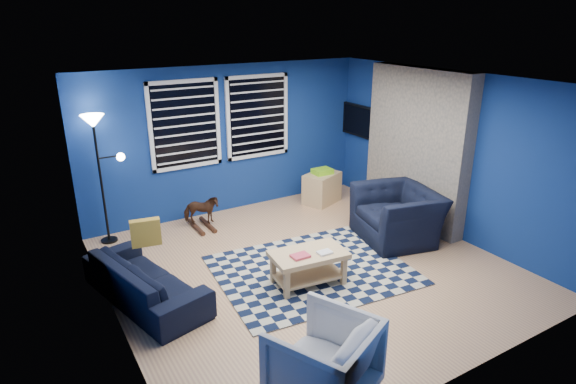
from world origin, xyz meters
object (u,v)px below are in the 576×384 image
object	(u,v)px
armchair_bent	(323,360)
rocking_horse	(201,210)
coffee_table	(308,261)
tv	(361,121)
armchair_big	(397,215)
floor_lamp	(97,139)
sofa	(145,280)
cabinet	(322,188)

from	to	relation	value
armchair_bent	rocking_horse	xyz separation A→B (m)	(0.42, 4.01, -0.08)
armchair_bent	coffee_table	world-z (taller)	armchair_bent
tv	armchair_bent	size ratio (longest dim) A/B	1.19
armchair_bent	armchair_big	bearing A→B (deg)	-168.16
floor_lamp	coffee_table	bearing A→B (deg)	-53.87
sofa	armchair_bent	bearing A→B (deg)	-172.89
coffee_table	tv	bearing A→B (deg)	41.33
sofa	armchair_bent	world-z (taller)	armchair_bent
coffee_table	cabinet	world-z (taller)	cabinet
tv	rocking_horse	bearing A→B (deg)	-179.65
armchair_big	rocking_horse	bearing A→B (deg)	-115.48
armchair_bent	tv	bearing A→B (deg)	-156.72
tv	rocking_horse	size ratio (longest dim) A/B	1.78
sofa	armchair_big	bearing A→B (deg)	-108.32
armchair_big	cabinet	distance (m)	1.85
tv	coffee_table	world-z (taller)	tv
tv	sofa	size ratio (longest dim) A/B	0.54
coffee_table	cabinet	size ratio (longest dim) A/B	1.27
armchair_big	coffee_table	size ratio (longest dim) A/B	1.22
tv	sofa	distance (m)	4.97
sofa	floor_lamp	xyz separation A→B (m)	(-0.03, 1.90, 1.32)
armchair_big	rocking_horse	distance (m)	3.07
coffee_table	floor_lamp	distance (m)	3.46
armchair_bent	floor_lamp	size ratio (longest dim) A/B	0.43
sofa	coffee_table	xyz separation A→B (m)	(1.87, -0.70, 0.06)
armchair_big	floor_lamp	world-z (taller)	floor_lamp
sofa	cabinet	xyz separation A→B (m)	(3.65, 1.58, 0.02)
armchair_bent	floor_lamp	distance (m)	4.54
armchair_big	cabinet	bearing A→B (deg)	-163.92
armchair_bent	coffee_table	size ratio (longest dim) A/B	0.85
armchair_bent	floor_lamp	xyz separation A→B (m)	(-0.96, 4.27, 1.21)
cabinet	sofa	bearing A→B (deg)	-178.57
rocking_horse	cabinet	distance (m)	2.31
tv	floor_lamp	size ratio (longest dim) A/B	0.52
tv	rocking_horse	world-z (taller)	tv
armchair_bent	cabinet	bearing A→B (deg)	-149.40
cabinet	armchair_bent	bearing A→B (deg)	-146.48
armchair_bent	rocking_horse	distance (m)	4.03
tv	armchair_big	world-z (taller)	tv
sofa	floor_lamp	distance (m)	2.31
armchair_big	coffee_table	xyz separation A→B (m)	(-1.89, -0.43, -0.07)
sofa	rocking_horse	bearing A→B (deg)	-53.75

